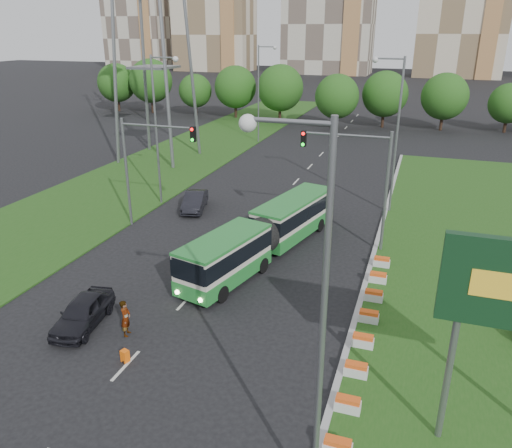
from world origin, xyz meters
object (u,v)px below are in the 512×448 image
(car_left_far, at_px, (195,201))
(car_left_near, at_px, (83,312))
(articulated_bus, at_px, (263,234))
(shopping_trolley, at_px, (125,356))
(traffic_mast_left, at_px, (145,157))
(pedestrian, at_px, (126,318))
(traffic_mast_median, at_px, (362,171))

(car_left_far, bearing_deg, car_left_near, -98.53)
(articulated_bus, bearing_deg, shopping_trolley, -86.73)
(car_left_far, xyz_separation_m, shopping_trolley, (5.66, -19.26, -0.46))
(traffic_mast_left, distance_m, pedestrian, 14.94)
(car_left_near, distance_m, shopping_trolley, 4.04)
(pedestrian, bearing_deg, car_left_far, 1.41)
(car_left_near, relative_size, pedestrian, 2.35)
(car_left_far, relative_size, pedestrian, 2.43)
(articulated_bus, distance_m, shopping_trolley, 12.86)
(articulated_bus, distance_m, pedestrian, 11.28)
(traffic_mast_left, height_order, car_left_far, traffic_mast_left)
(traffic_mast_median, relative_size, traffic_mast_left, 1.00)
(car_left_far, bearing_deg, articulated_bus, -55.25)
(traffic_mast_median, relative_size, pedestrian, 4.32)
(car_left_near, bearing_deg, traffic_mast_median, 41.41)
(traffic_mast_median, distance_m, pedestrian, 17.14)
(pedestrian, bearing_deg, traffic_mast_left, 12.10)
(traffic_mast_left, height_order, articulated_bus, traffic_mast_left)
(traffic_mast_left, height_order, shopping_trolley, traffic_mast_left)
(traffic_mast_median, bearing_deg, pedestrian, -123.03)
(pedestrian, relative_size, shopping_trolley, 3.25)
(car_left_near, distance_m, car_left_far, 17.52)
(car_left_near, xyz_separation_m, shopping_trolley, (3.55, -1.87, -0.46))
(traffic_mast_left, distance_m, car_left_near, 14.14)
(pedestrian, height_order, shopping_trolley, pedestrian)
(articulated_bus, height_order, shopping_trolley, articulated_bus)
(shopping_trolley, bearing_deg, car_left_far, 125.06)
(articulated_bus, xyz_separation_m, car_left_far, (-8.02, 6.69, -0.81))
(traffic_mast_left, height_order, pedestrian, traffic_mast_left)
(car_left_near, relative_size, car_left_far, 0.97)
(traffic_mast_left, bearing_deg, articulated_bus, -12.71)
(articulated_bus, bearing_deg, traffic_mast_left, -178.80)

